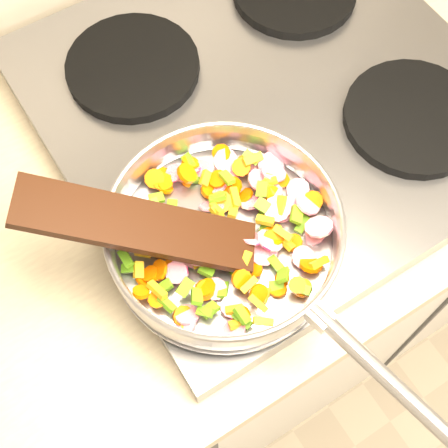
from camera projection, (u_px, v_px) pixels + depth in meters
cooktop at (269, 104)px, 0.89m from camera, size 0.60×0.60×0.04m
grate_fl at (240, 216)px, 0.78m from camera, size 0.19×0.19×0.02m
grate_fr at (413, 117)px, 0.84m from camera, size 0.19×0.19×0.02m
grate_bl at (133, 67)px, 0.88m from camera, size 0.19×0.19×0.02m
saute_pan at (225, 233)px, 0.72m from camera, size 0.32×0.48×0.06m
vegetable_heap at (228, 230)px, 0.74m from camera, size 0.26×0.25×0.05m
wooden_spatula at (139, 226)px, 0.69m from camera, size 0.25×0.20×0.10m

